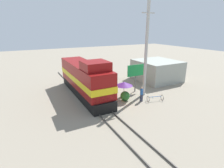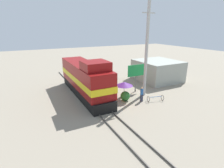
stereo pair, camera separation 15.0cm
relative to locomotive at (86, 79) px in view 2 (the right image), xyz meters
name	(u,v)px [view 2 (the right image)]	position (x,y,z in m)	size (l,w,h in m)	color
ground_plane	(98,107)	(0.00, -3.89, -2.18)	(120.00, 120.00, 0.00)	gray
rail_near	(92,107)	(-0.72, -3.89, -2.11)	(0.08, 35.65, 0.15)	#4C4742
rail_far	(104,105)	(0.72, -3.89, -2.11)	(0.08, 35.65, 0.15)	#4C4742
locomotive	(86,79)	(0.00, 0.00, 0.00)	(2.89, 12.55, 5.00)	black
utility_pole	(146,50)	(6.76, -3.26, 3.55)	(1.80, 0.37, 11.31)	#B2B2AD
vendor_umbrella	(124,84)	(3.65, -3.35, -0.21)	(2.07, 2.07, 2.20)	#4C4C4C
billboard_sign	(136,72)	(6.43, -1.75, 0.60)	(2.54, 0.12, 3.72)	#595959
shrub_cluster	(125,96)	(3.57, -3.77, -1.61)	(1.14, 1.14, 1.14)	#2D722D
person_bystander	(142,94)	(5.14, -4.90, -1.19)	(0.34, 0.34, 1.82)	#2D3347
bicycle	(155,98)	(6.67, -5.59, -1.83)	(1.98, 1.15, 0.69)	black
building_block_distant	(157,70)	(12.79, 1.21, -0.55)	(6.22, 6.56, 3.26)	#999E93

